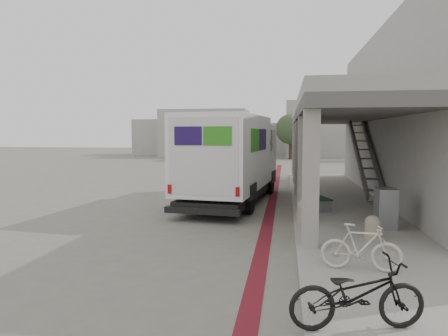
% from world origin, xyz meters
% --- Properties ---
extents(ground, '(120.00, 120.00, 0.00)m').
position_xyz_m(ground, '(0.00, 0.00, 0.00)').
color(ground, '#666057').
rests_on(ground, ground).
extents(bike_lane_stripe, '(0.35, 40.00, 0.01)m').
position_xyz_m(bike_lane_stripe, '(1.00, 2.00, 0.01)').
color(bike_lane_stripe, maroon).
rests_on(bike_lane_stripe, ground).
extents(sidewalk, '(4.40, 28.00, 0.12)m').
position_xyz_m(sidewalk, '(4.00, 0.00, 0.06)').
color(sidewalk, gray).
rests_on(sidewalk, ground).
extents(transit_building, '(7.60, 17.00, 7.00)m').
position_xyz_m(transit_building, '(6.83, 4.50, 3.40)').
color(transit_building, gray).
rests_on(transit_building, ground).
extents(distant_backdrop, '(28.00, 10.00, 6.50)m').
position_xyz_m(distant_backdrop, '(-2.84, 35.89, 2.70)').
color(distant_backdrop, '#999690').
rests_on(distant_backdrop, ground).
extents(tree_left, '(3.20, 3.20, 4.80)m').
position_xyz_m(tree_left, '(-5.00, 28.00, 3.18)').
color(tree_left, '#38281C').
rests_on(tree_left, ground).
extents(tree_mid, '(3.20, 3.20, 4.80)m').
position_xyz_m(tree_mid, '(2.00, 30.00, 3.18)').
color(tree_mid, '#38281C').
rests_on(tree_mid, ground).
extents(tree_right, '(3.20, 3.20, 4.80)m').
position_xyz_m(tree_right, '(10.00, 29.00, 3.18)').
color(tree_right, '#38281C').
rests_on(tree_right, ground).
extents(fedex_truck, '(3.34, 8.26, 3.43)m').
position_xyz_m(fedex_truck, '(-0.60, 2.84, 1.83)').
color(fedex_truck, black).
rests_on(fedex_truck, ground).
extents(bench, '(1.00, 1.94, 0.45)m').
position_xyz_m(bench, '(2.60, 1.43, 0.44)').
color(bench, slate).
rests_on(bench, sidewalk).
extents(bollard_near, '(0.44, 0.44, 0.67)m').
position_xyz_m(bollard_near, '(2.10, -0.84, 0.45)').
color(bollard_near, gray).
rests_on(bollard_near, sidewalk).
extents(bollard_far, '(0.38, 0.38, 0.57)m').
position_xyz_m(bollard_far, '(3.73, -2.46, 0.41)').
color(bollard_far, gray).
rests_on(bollard_far, sidewalk).
extents(utility_cabinet, '(0.52, 0.69, 1.12)m').
position_xyz_m(utility_cabinet, '(4.30, -1.34, 0.68)').
color(utility_cabinet, slate).
rests_on(utility_cabinet, sidewalk).
extents(bicycle_black, '(1.97, 1.05, 0.98)m').
position_xyz_m(bicycle_black, '(2.50, -7.48, 0.61)').
color(bicycle_black, black).
rests_on(bicycle_black, sidewalk).
extents(bicycle_cream, '(1.57, 0.61, 0.92)m').
position_xyz_m(bicycle_cream, '(2.99, -5.06, 0.58)').
color(bicycle_cream, beige).
rests_on(bicycle_cream, sidewalk).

